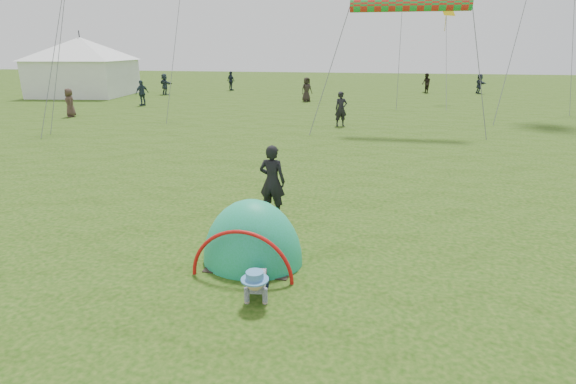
% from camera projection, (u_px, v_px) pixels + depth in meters
% --- Properties ---
extents(ground, '(140.00, 140.00, 0.00)m').
position_uv_depth(ground, '(290.00, 294.00, 7.31)').
color(ground, '#123B07').
extents(crawling_toddler, '(0.66, 0.86, 0.60)m').
position_uv_depth(crawling_toddler, '(257.00, 281.00, 7.09)').
color(crawling_toddler, black).
rests_on(crawling_toddler, ground).
extents(popup_tent, '(1.88, 1.55, 2.42)m').
position_uv_depth(popup_tent, '(253.00, 261.00, 8.42)').
color(popup_tent, '#14A250').
rests_on(popup_tent, ground).
extents(standing_adult, '(0.67, 0.49, 1.72)m').
position_uv_depth(standing_adult, '(272.00, 181.00, 10.45)').
color(standing_adult, black).
rests_on(standing_adult, ground).
extents(event_marquee, '(8.32, 8.32, 5.03)m').
position_uv_depth(event_marquee, '(83.00, 65.00, 37.41)').
color(event_marquee, white).
rests_on(event_marquee, ground).
extents(crowd_person_0, '(0.75, 0.63, 1.74)m').
position_uv_depth(crowd_person_0, '(341.00, 109.00, 22.79)').
color(crowd_person_0, black).
rests_on(crowd_person_0, ground).
extents(crowd_person_1, '(0.94, 1.03, 1.72)m').
position_uv_depth(crowd_person_1, '(426.00, 83.00, 39.75)').
color(crowd_person_1, black).
rests_on(crowd_person_1, ground).
extents(crowd_person_2, '(1.09, 0.94, 1.76)m').
position_uv_depth(crowd_person_2, '(231.00, 81.00, 42.24)').
color(crowd_person_2, '#1E2633').
rests_on(crowd_person_2, ground).
extents(crowd_person_4, '(1.02, 0.99, 1.77)m').
position_uv_depth(crowd_person_4, '(307.00, 89.00, 33.47)').
color(crowd_person_4, '#2B231E').
rests_on(crowd_person_4, ground).
extents(crowd_person_5, '(1.66, 1.33, 1.77)m').
position_uv_depth(crowd_person_5, '(165.00, 84.00, 38.45)').
color(crowd_person_5, '#303D49').
rests_on(crowd_person_5, ground).
extents(crowd_person_6, '(0.63, 0.73, 1.68)m').
position_uv_depth(crowd_person_6, '(133.00, 82.00, 41.40)').
color(crowd_person_6, '#27282E').
rests_on(crowd_person_6, ground).
extents(crowd_person_8, '(0.82, 1.10, 1.73)m').
position_uv_depth(crowd_person_8, '(142.00, 93.00, 31.03)').
color(crowd_person_8, '#283844').
rests_on(crowd_person_8, ground).
extents(crowd_person_10, '(0.93, 0.92, 1.62)m').
position_uv_depth(crowd_person_10, '(70.00, 103.00, 25.94)').
color(crowd_person_10, '#46322A').
rests_on(crowd_person_10, ground).
extents(crowd_person_11, '(0.86, 1.64, 1.68)m').
position_uv_depth(crowd_person_11, '(479.00, 84.00, 39.42)').
color(crowd_person_11, '#293040').
rests_on(crowd_person_11, ground).
extents(rainbow_tube_kite, '(5.27, 0.64, 0.64)m').
position_uv_depth(rainbow_tube_kite, '(410.00, 4.00, 19.99)').
color(rainbow_tube_kite, red).
extents(diamond_kite_7, '(1.32, 1.32, 1.08)m').
position_uv_depth(diamond_kite_7, '(447.00, 8.00, 31.70)').
color(diamond_kite_7, '#DFB509').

